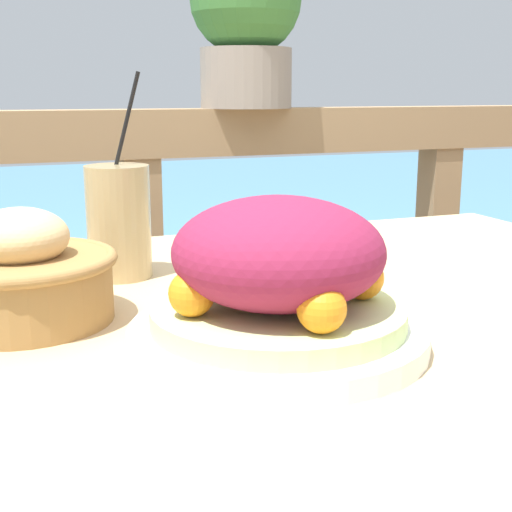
{
  "coord_description": "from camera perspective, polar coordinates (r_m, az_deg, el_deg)",
  "views": [
    {
      "loc": [
        -0.28,
        -0.68,
        1.01
      ],
      "look_at": [
        -0.03,
        -0.02,
        0.84
      ],
      "focal_mm": 50.0,
      "sensor_mm": 36.0,
      "label": 1
    }
  ],
  "objects": [
    {
      "name": "bread_basket",
      "position": [
        0.74,
        -18.21,
        -1.51
      ],
      "size": [
        0.19,
        0.19,
        0.11
      ],
      "color": "olive",
      "rests_on": "patio_table"
    },
    {
      "name": "potted_plant",
      "position": [
        1.45,
        -0.82,
        18.36
      ],
      "size": [
        0.22,
        0.22,
        0.31
      ],
      "color": "gray",
      "rests_on": "railing_fence"
    },
    {
      "name": "patio_table",
      "position": [
        0.81,
        1.3,
        -11.24
      ],
      "size": [
        1.14,
        0.81,
        0.78
      ],
      "color": "tan",
      "rests_on": "ground_plane"
    },
    {
      "name": "salad_plate",
      "position": [
        0.63,
        1.8,
        -2.19
      ],
      "size": [
        0.27,
        0.27,
        0.14
      ],
      "color": "white",
      "rests_on": "patio_table"
    },
    {
      "name": "railing_fence",
      "position": [
        1.42,
        -9.04,
        -0.48
      ],
      "size": [
        2.8,
        0.08,
        0.97
      ],
      "color": "#937551",
      "rests_on": "ground_plane"
    },
    {
      "name": "sea_backdrop",
      "position": [
        3.94,
        -16.45,
        1.02
      ],
      "size": [
        12.0,
        4.0,
        0.42
      ],
      "color": "teal",
      "rests_on": "ground_plane"
    },
    {
      "name": "drink_glass",
      "position": [
        0.88,
        -10.93,
        2.73
      ],
      "size": [
        0.08,
        0.08,
        0.25
      ],
      "color": "tan",
      "rests_on": "patio_table"
    },
    {
      "name": "fork",
      "position": [
        0.71,
        17.19,
        -5.66
      ],
      "size": [
        0.03,
        0.18,
        0.0
      ],
      "color": "silver",
      "rests_on": "patio_table"
    }
  ]
}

